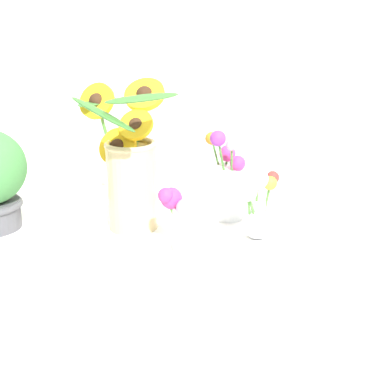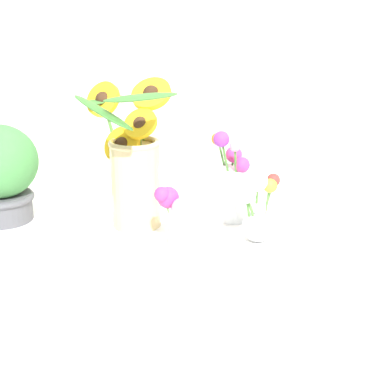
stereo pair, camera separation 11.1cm
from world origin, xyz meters
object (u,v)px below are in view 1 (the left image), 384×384
Objects in this scene: vase_bulb_right at (256,206)px; vase_small_back at (227,183)px; serving_tray at (192,241)px; mason_jar_sunflowers at (130,168)px; vase_small_center at (183,220)px.

vase_small_back is (-0.09, 0.10, 0.01)m from vase_bulb_right.
vase_small_back reaches higher than serving_tray.
serving_tray is 3.35× the size of vase_bulb_right.
mason_jar_sunflowers is (-0.14, 0.01, 0.15)m from serving_tray.
vase_bulb_right is 0.73× the size of vase_small_back.
serving_tray is 1.65× the size of mason_jar_sunflowers.
vase_bulb_right is at bearing -49.87° from vase_small_back.
vase_bulb_right is at bearing 11.54° from serving_tray.
mason_jar_sunflowers is at bearing -177.34° from vase_bulb_right.
serving_tray is at bearing 91.91° from vase_small_center.
vase_small_center reaches higher than serving_tray.
serving_tray is at bearing -5.54° from mason_jar_sunflowers.
vase_small_back is at bearing 30.87° from mason_jar_sunflowers.
vase_bulb_right reaches higher than serving_tray.
vase_bulb_right is at bearing 2.66° from mason_jar_sunflowers.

